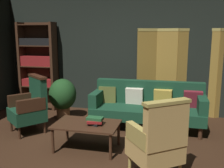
% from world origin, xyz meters
% --- Properties ---
extents(ground_plane, '(10.00, 10.00, 0.00)m').
position_xyz_m(ground_plane, '(0.00, 0.00, 0.00)').
color(ground_plane, '#331E11').
extents(back_wall, '(7.20, 0.10, 2.80)m').
position_xyz_m(back_wall, '(0.00, 2.45, 1.40)').
color(back_wall, black).
rests_on(back_wall, ground_plane).
extents(folding_screen, '(2.08, 0.48, 1.90)m').
position_xyz_m(folding_screen, '(1.26, 2.39, 0.99)').
color(folding_screen, olive).
rests_on(folding_screen, ground_plane).
extents(bookshelf, '(0.90, 0.32, 2.05)m').
position_xyz_m(bookshelf, '(-2.15, 2.19, 1.07)').
color(bookshelf, '#382114').
rests_on(bookshelf, ground_plane).
extents(velvet_couch, '(2.12, 0.78, 0.88)m').
position_xyz_m(velvet_couch, '(0.55, 1.46, 0.46)').
color(velvet_couch, '#382114').
rests_on(velvet_couch, ground_plane).
extents(coffee_table, '(1.00, 0.64, 0.42)m').
position_xyz_m(coffee_table, '(-0.27, 0.23, 0.37)').
color(coffee_table, '#382114').
rests_on(coffee_table, ground_plane).
extents(armchair_gilt_accent, '(0.81, 0.81, 1.04)m').
position_xyz_m(armchair_gilt_accent, '(0.86, -0.35, 0.49)').
color(armchair_gilt_accent, tan).
rests_on(armchair_gilt_accent, ground_plane).
extents(armchair_wing_left, '(0.81, 0.81, 1.04)m').
position_xyz_m(armchair_wing_left, '(-1.52, 0.70, 0.49)').
color(armchair_wing_left, '#382114').
rests_on(armchair_wing_left, ground_plane).
extents(potted_plant, '(0.57, 0.57, 0.87)m').
position_xyz_m(potted_plant, '(-1.24, 1.52, 0.50)').
color(potted_plant, brown).
rests_on(potted_plant, ground_plane).
extents(book_black_cloth, '(0.22, 0.22, 0.04)m').
position_xyz_m(book_black_cloth, '(-0.13, 0.21, 0.44)').
color(book_black_cloth, black).
rests_on(book_black_cloth, coffee_table).
extents(book_red_leather, '(0.26, 0.23, 0.04)m').
position_xyz_m(book_red_leather, '(-0.13, 0.21, 0.48)').
color(book_red_leather, maroon).
rests_on(book_red_leather, book_black_cloth).
extents(book_green_cloth, '(0.25, 0.15, 0.04)m').
position_xyz_m(book_green_cloth, '(-0.13, 0.21, 0.52)').
color(book_green_cloth, '#1E4C28').
rests_on(book_green_cloth, book_red_leather).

